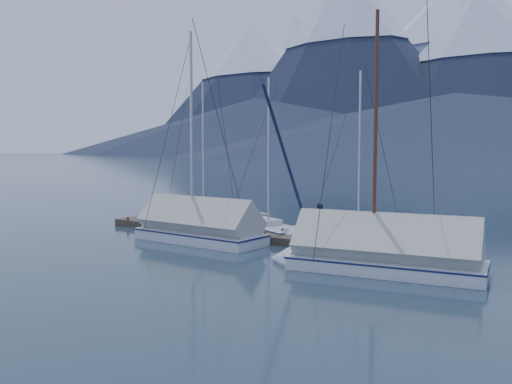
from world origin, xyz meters
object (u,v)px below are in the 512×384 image
sailboat_open_left (211,220)px  sailboat_open_mid (273,232)px  sailboat_covered_near (369,256)px  person (321,221)px  sailboat_covered_far (190,230)px  sailboat_open_right (366,239)px

sailboat_open_left → sailboat_open_mid: sailboat_open_left is taller
sailboat_covered_near → person: 4.53m
sailboat_open_mid → person: 3.99m
sailboat_open_left → sailboat_covered_far: sailboat_covered_far is taller
sailboat_open_mid → sailboat_open_right: sailboat_open_right is taller
sailboat_open_mid → sailboat_open_left: bearing=165.0°
person → sailboat_open_left: bearing=82.8°
sailboat_open_mid → sailboat_open_right: (4.49, 0.80, 0.00)m
sailboat_open_mid → person: bearing=-24.7°
sailboat_covered_far → sailboat_open_mid: bearing=59.8°
sailboat_open_mid → sailboat_open_right: size_ratio=1.00×
sailboat_open_right → sailboat_open_left: bearing=176.5°
sailboat_covered_far → sailboat_covered_near: bearing=-5.3°
sailboat_open_left → sailboat_open_right: size_ratio=1.03×
sailboat_open_left → person: (8.67, -3.00, 0.96)m
sailboat_open_right → person: bearing=-111.9°
sailboat_open_left → person: 9.22m
sailboat_covered_near → person: size_ratio=6.33×
sailboat_open_mid → sailboat_covered_far: size_ratio=0.82×
sailboat_open_mid → sailboat_covered_near: 8.30m
sailboat_open_left → sailboat_open_right: sailboat_open_left is taller
sailboat_covered_near → person: bearing=140.8°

